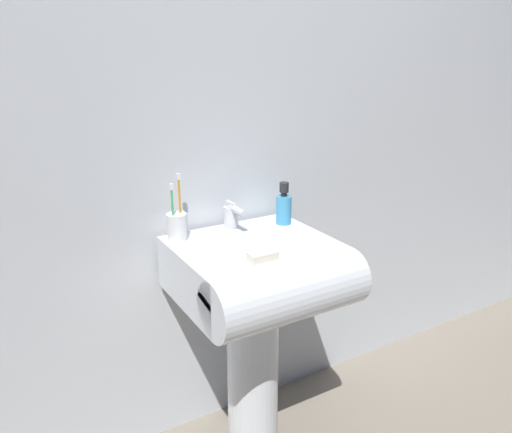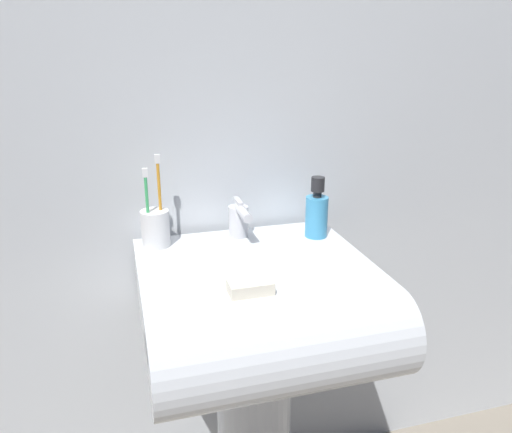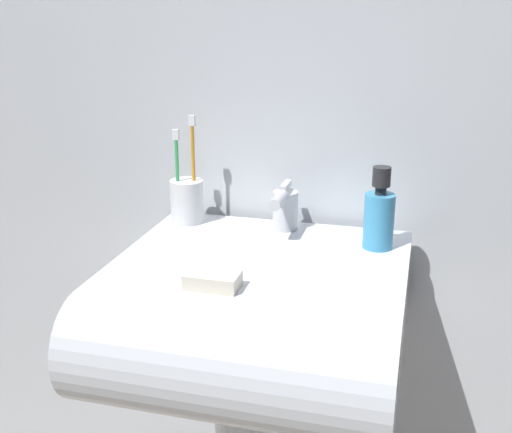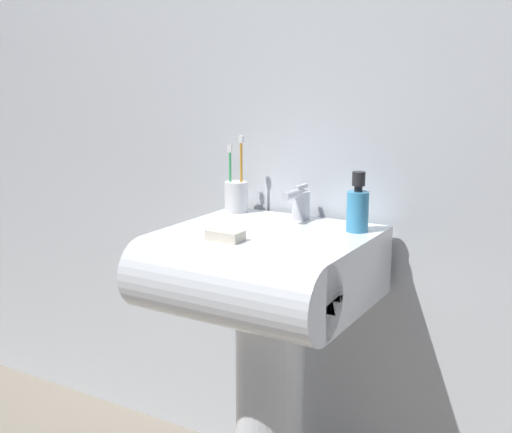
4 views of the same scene
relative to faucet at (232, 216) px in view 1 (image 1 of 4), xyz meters
name	(u,v)px [view 1 (image 1 of 4)]	position (x,y,z in m)	size (l,w,h in m)	color
wall_back	(215,103)	(-0.01, 0.10, 0.36)	(5.00, 0.05, 2.40)	silver
sink_pedestal	(253,372)	(-0.01, -0.15, -0.53)	(0.18, 0.18, 0.61)	white
sink_basin	(262,274)	(-0.01, -0.21, -0.13)	(0.49, 0.49, 0.17)	white
faucet	(232,216)	(0.00, 0.00, 0.00)	(0.05, 0.12, 0.09)	silver
toothbrush_cup	(177,225)	(-0.20, 0.00, 0.00)	(0.07, 0.07, 0.21)	white
soap_bottle	(284,207)	(0.18, -0.04, 0.01)	(0.05, 0.05, 0.15)	#3F99CC
bar_soap	(263,256)	(-0.05, -0.28, -0.03)	(0.08, 0.05, 0.02)	silver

